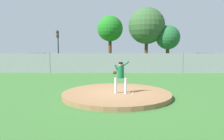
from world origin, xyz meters
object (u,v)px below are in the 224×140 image
Objects in this scene: pitcher_youth at (120,74)px; parked_car_charcoal at (207,61)px; parked_car_navy at (90,61)px; parked_car_champagne at (37,61)px; baseball at (133,93)px; traffic_cone_orange at (150,65)px; traffic_light_near at (58,42)px.

pitcher_youth is 18.42m from parked_car_charcoal.
parked_car_champagne is (-6.21, -0.14, 0.03)m from parked_car_navy.
baseball is 0.13× the size of traffic_cone_orange.
baseball is (0.62, -0.15, -0.93)m from pitcher_youth.
pitcher_youth is at bearing -77.80° from parked_car_navy.
pitcher_youth is 16.38m from traffic_cone_orange.
parked_car_navy is at bearing -178.52° from parked_car_charcoal.
baseball is at bearing -122.86° from parked_car_charcoal.
pitcher_youth reaches higher than baseball.
pitcher_youth is 22.07× the size of baseball.
baseball is at bearing -65.72° from traffic_light_near.
parked_car_champagne is 13.37m from traffic_cone_orange.
parked_car_charcoal is at bearing -6.46° from traffic_cone_orange.
traffic_cone_orange is at bearing 8.82° from parked_car_navy.
parked_car_charcoal is 0.96× the size of traffic_light_near.
traffic_cone_orange is at bearing 173.54° from parked_car_charcoal.
traffic_cone_orange is at bearing -14.62° from traffic_light_near.
parked_car_charcoal reaches higher than baseball.
traffic_cone_orange reaches higher than baseball.
pitcher_youth is 2.97× the size of traffic_cone_orange.
pitcher_youth reaches higher than parked_car_charcoal.
parked_car_navy is at bearing 102.20° from pitcher_youth.
parked_car_charcoal is (13.69, 0.35, 0.02)m from parked_car_navy.
baseball is 16.37m from traffic_cone_orange.
parked_car_navy is 6.21m from parked_car_champagne.
traffic_cone_orange is (7.10, 1.10, -0.55)m from parked_car_navy.
parked_car_navy is (-3.81, 14.93, 0.55)m from baseball.
parked_car_champagne is at bearing -178.56° from parked_car_charcoal.
parked_car_champagne is (-9.40, 14.63, -0.35)m from pitcher_youth.
traffic_light_near is at bearing 138.89° from parked_car_navy.
baseball is 17.87m from parked_car_champagne.
traffic_light_near is (-4.82, 4.21, 2.37)m from parked_car_navy.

